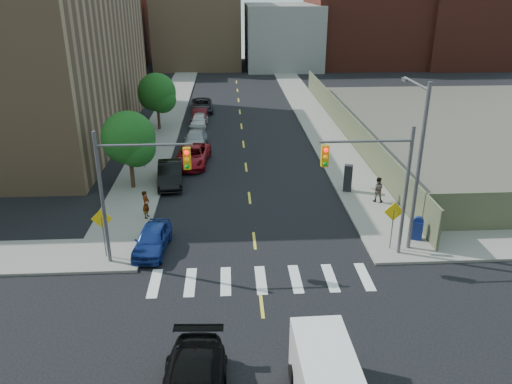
{
  "coord_description": "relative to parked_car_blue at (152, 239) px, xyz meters",
  "views": [
    {
      "loc": [
        -1.31,
        -16.53,
        13.31
      ],
      "look_at": [
        0.22,
        10.25,
        2.0
      ],
      "focal_mm": 35.0,
      "sensor_mm": 36.0,
      "label": 1
    }
  ],
  "objects": [
    {
      "name": "parked_car_red",
      "position": [
        1.3,
        13.62,
        0.06
      ],
      "size": [
        2.97,
        5.55,
        1.48
      ],
      "primitive_type": "imported",
      "rotation": [
        0.0,
        0.0,
        -0.1
      ],
      "color": "maroon",
      "rests_on": "ground"
    },
    {
      "name": "signal_nw",
      "position": [
        -0.48,
        -1.22,
        3.85
      ],
      "size": [
        4.59,
        0.3,
        7.0
      ],
      "color": "#59595E",
      "rests_on": "ground"
    },
    {
      "name": "sidewalk_ne",
      "position": [
        13.25,
        34.28,
        -0.6
      ],
      "size": [
        3.5,
        73.0,
        0.15
      ],
      "primitive_type": "cube",
      "color": "gray",
      "rests_on": "ground"
    },
    {
      "name": "ground",
      "position": [
        5.5,
        -7.22,
        -0.68
      ],
      "size": [
        160.0,
        160.0,
        0.0
      ],
      "primitive_type": "plane",
      "color": "black",
      "rests_on": "ground"
    },
    {
      "name": "warn_sign_ne",
      "position": [
        12.7,
        -0.72,
        1.32
      ],
      "size": [
        1.06,
        0.06,
        2.83
      ],
      "color": "#59595E",
      "rests_on": "ground"
    },
    {
      "name": "warn_sign_nw",
      "position": [
        -2.3,
        -0.72,
        1.32
      ],
      "size": [
        1.06,
        0.06,
        2.83
      ],
      "color": "#59595E",
      "rests_on": "ground"
    },
    {
      "name": "parked_car_silver",
      "position": [
        1.3,
        18.34,
        -0.0
      ],
      "size": [
        2.11,
        4.74,
        1.35
      ],
      "primitive_type": "imported",
      "rotation": [
        0.0,
        0.0,
        -0.05
      ],
      "color": "#9CA0A4",
      "rests_on": "ground"
    },
    {
      "name": "bg_bldg_fareast",
      "position": [
        43.5,
        62.78,
        8.32
      ],
      "size": [
        14.0,
        16.0,
        18.0
      ],
      "primitive_type": "cube",
      "color": "#592319",
      "rests_on": "ground"
    },
    {
      "name": "bg_bldg_center",
      "position": [
        13.5,
        62.78,
        4.32
      ],
      "size": [
        12.0,
        16.0,
        10.0
      ],
      "primitive_type": "cube",
      "color": "gray",
      "rests_on": "ground"
    },
    {
      "name": "parked_car_white",
      "position": [
        1.3,
        24.92,
        -0.02
      ],
      "size": [
        1.8,
        3.96,
        1.32
      ],
      "primitive_type": "imported",
      "rotation": [
        0.0,
        0.0,
        -0.06
      ],
      "color": "silver",
      "rests_on": "ground"
    },
    {
      "name": "sidewalk_nw",
      "position": [
        -2.25,
        34.28,
        -0.6
      ],
      "size": [
        3.5,
        73.0,
        0.15
      ],
      "primitive_type": "cube",
      "color": "gray",
      "rests_on": "ground"
    },
    {
      "name": "pedestrian_west",
      "position": [
        -0.85,
        3.85,
        0.33
      ],
      "size": [
        0.52,
        0.69,
        1.72
      ],
      "primitive_type": "imported",
      "rotation": [
        0.0,
        0.0,
        1.38
      ],
      "color": "gray",
      "rests_on": "sidewalk_nw"
    },
    {
      "name": "mailbox",
      "position": [
        14.48,
        0.21,
        0.13
      ],
      "size": [
        0.67,
        0.6,
        1.36
      ],
      "rotation": [
        0.0,
        0.0,
        -0.38
      ],
      "color": "navy",
      "rests_on": "sidewalk_ne"
    },
    {
      "name": "bg_bldg_east",
      "position": [
        27.5,
        64.78,
        7.32
      ],
      "size": [
        18.0,
        18.0,
        16.0
      ],
      "primitive_type": "cube",
      "color": "#592319",
      "rests_on": "ground"
    },
    {
      "name": "parked_car_blue",
      "position": [
        0.0,
        0.0,
        0.0
      ],
      "size": [
        1.95,
        4.12,
        1.36
      ],
      "primitive_type": "imported",
      "rotation": [
        0.0,
        0.0,
        -0.09
      ],
      "color": "navy",
      "rests_on": "ground"
    },
    {
      "name": "warn_sign_midwest",
      "position": [
        -2.3,
        12.78,
        1.32
      ],
      "size": [
        1.06,
        0.06,
        2.83
      ],
      "color": "#59595E",
      "rests_on": "ground"
    },
    {
      "name": "parked_car_grey",
      "position": [
        1.3,
        31.27,
        0.02
      ],
      "size": [
        2.68,
        5.18,
        1.39
      ],
      "primitive_type": "imported",
      "rotation": [
        0.0,
        0.0,
        0.07
      ],
      "color": "black",
      "rests_on": "ground"
    },
    {
      "name": "streetlight_ne",
      "position": [
        13.7,
        -0.32,
        4.54
      ],
      "size": [
        0.25,
        3.7,
        9.0
      ],
      "color": "#59595E",
      "rests_on": "ground"
    },
    {
      "name": "fence_north",
      "position": [
        15.1,
        20.78,
        0.57
      ],
      "size": [
        0.12,
        44.0,
        2.5
      ],
      "primitive_type": "cube",
      "color": "#686A4A",
      "rests_on": "ground"
    },
    {
      "name": "signal_ne",
      "position": [
        11.48,
        -1.22,
        3.85
      ],
      "size": [
        4.59,
        0.3,
        7.0
      ],
      "color": "#59595E",
      "rests_on": "ground"
    },
    {
      "name": "bg_bldg_midwest",
      "position": [
        -0.5,
        64.78,
        6.82
      ],
      "size": [
        14.0,
        16.0,
        15.0
      ],
      "primitive_type": "cube",
      "color": "#8C6B4C",
      "rests_on": "ground"
    },
    {
      "name": "tree_west_far",
      "position": [
        -2.5,
        23.83,
        2.8
      ],
      "size": [
        3.66,
        3.64,
        5.52
      ],
      "color": "#332114",
      "rests_on": "ground"
    },
    {
      "name": "parked_car_black",
      "position": [
        0.0,
        9.6,
        0.11
      ],
      "size": [
        2.07,
        4.9,
        1.57
      ],
      "primitive_type": "imported",
      "rotation": [
        0.0,
        0.0,
        0.09
      ],
      "color": "black",
      "rests_on": "ground"
    },
    {
      "name": "payphone",
      "position": [
        12.2,
        7.29,
        0.4
      ],
      "size": [
        0.66,
        0.59,
        1.85
      ],
      "primitive_type": "cube",
      "rotation": [
        0.0,
        0.0,
        -0.3
      ],
      "color": "black",
      "rests_on": "sidewalk_ne"
    },
    {
      "name": "bg_bldg_west",
      "position": [
        -16.5,
        62.78,
        5.32
      ],
      "size": [
        14.0,
        18.0,
        12.0
      ],
      "primitive_type": "cube",
      "color": "#592319",
      "rests_on": "ground"
    },
    {
      "name": "pedestrian_east",
      "position": [
        13.71,
        5.43,
        0.3
      ],
      "size": [
        0.94,
        0.81,
        1.67
      ],
      "primitive_type": "imported",
      "rotation": [
        0.0,
        0.0,
        2.89
      ],
      "color": "gray",
      "rests_on": "sidewalk_ne"
    },
    {
      "name": "parked_car_maroon",
      "position": [
        1.3,
        26.36,
        0.03
      ],
      "size": [
        1.6,
        4.34,
        1.42
      ],
      "primitive_type": "imported",
      "rotation": [
        0.0,
        0.0,
        -0.02
      ],
      "color": "#430D11",
      "rests_on": "ground"
    },
    {
      "name": "tree_west_near",
      "position": [
        -2.5,
        8.83,
        2.8
      ],
      "size": [
        3.66,
        3.64,
        5.52
      ],
      "color": "#332114",
      "rests_on": "ground"
    }
  ]
}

